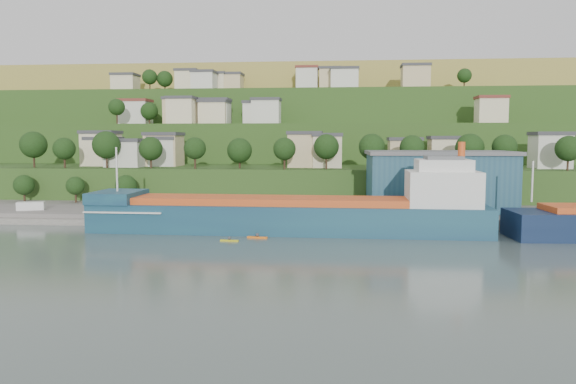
# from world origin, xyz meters

# --- Properties ---
(ground) EXTENTS (500.00, 500.00, 0.00)m
(ground) POSITION_xyz_m (0.00, 0.00, 0.00)
(ground) COLOR #45544F
(ground) RESTS_ON ground
(quay) EXTENTS (220.00, 26.00, 4.00)m
(quay) POSITION_xyz_m (20.00, 28.00, 0.00)
(quay) COLOR slate
(quay) RESTS_ON ground
(pebble_beach) EXTENTS (40.00, 18.00, 2.40)m
(pebble_beach) POSITION_xyz_m (-55.00, 22.00, 0.00)
(pebble_beach) COLOR slate
(pebble_beach) RESTS_ON ground
(hillside) EXTENTS (360.00, 210.83, 96.00)m
(hillside) POSITION_xyz_m (-0.04, 168.65, 0.10)
(hillside) COLOR #284719
(hillside) RESTS_ON ground
(cargo_ship_near) EXTENTS (74.07, 12.73, 19.00)m
(cargo_ship_near) POSITION_xyz_m (8.12, 9.47, 3.03)
(cargo_ship_near) COLOR navy
(cargo_ship_near) RESTS_ON ground
(warehouse) EXTENTS (31.49, 19.81, 12.80)m
(warehouse) POSITION_xyz_m (36.93, 31.00, 8.43)
(warehouse) COLOR navy
(warehouse) RESTS_ON quay
(caravan) EXTENTS (6.01, 4.02, 2.59)m
(caravan) POSITION_xyz_m (-51.41, 20.95, 2.50)
(caravan) COLOR silver
(caravan) RESTS_ON pebble_beach
(dinghy) EXTENTS (3.87, 1.59, 0.76)m
(dinghy) POSITION_xyz_m (-40.38, 21.92, 1.58)
(dinghy) COLOR silver
(dinghy) RESTS_ON pebble_beach
(kayak_orange) EXTENTS (3.68, 1.14, 0.91)m
(kayak_orange) POSITION_xyz_m (1.19, 2.34, 0.27)
(kayak_orange) COLOR orange
(kayak_orange) RESTS_ON ground
(kayak_yellow) EXTENTS (3.22, 0.83, 0.80)m
(kayak_yellow) POSITION_xyz_m (-3.11, -1.07, 0.23)
(kayak_yellow) COLOR gold
(kayak_yellow) RESTS_ON ground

